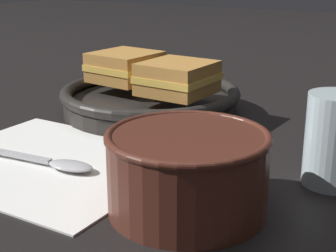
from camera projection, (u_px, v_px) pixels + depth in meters
ground_plane at (128, 164)px, 0.60m from camera, size 4.00×4.00×0.00m
napkin at (50, 161)px, 0.60m from camera, size 0.28×0.24×0.00m
soup_bowl at (188, 167)px, 0.48m from camera, size 0.15×0.15×0.08m
spoon at (53, 162)px, 0.58m from camera, size 0.18×0.03×0.01m
skillet at (151, 99)px, 0.80m from camera, size 0.28×0.39×0.04m
sandwich_near_left at (125, 67)px, 0.82m from camera, size 0.11×0.11×0.05m
sandwich_near_right at (178, 78)px, 0.74m from camera, size 0.10×0.10×0.05m
drinking_glass at (335, 140)px, 0.53m from camera, size 0.06×0.06×0.10m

